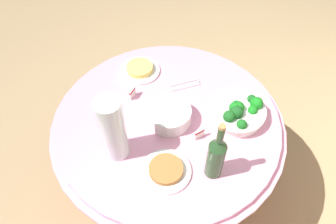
# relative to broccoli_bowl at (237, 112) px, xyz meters

# --- Properties ---
(ground_plane) EXTENTS (6.00, 6.00, 0.00)m
(ground_plane) POSITION_rel_broccoli_bowl_xyz_m (0.17, -0.29, -0.78)
(ground_plane) COLOR tan
(buffet_table) EXTENTS (1.16, 1.16, 0.74)m
(buffet_table) POSITION_rel_broccoli_bowl_xyz_m (0.17, -0.29, -0.41)
(buffet_table) COLOR maroon
(buffet_table) RESTS_ON ground_plane
(broccoli_bowl) EXTENTS (0.28, 0.28, 0.11)m
(broccoli_bowl) POSITION_rel_broccoli_bowl_xyz_m (0.00, 0.00, 0.00)
(broccoli_bowl) COLOR white
(broccoli_bowl) RESTS_ON buffet_table
(plate_stack) EXTENTS (0.21, 0.21, 0.08)m
(plate_stack) POSITION_rel_broccoli_bowl_xyz_m (0.18, -0.28, -0.00)
(plate_stack) COLOR white
(plate_stack) RESTS_ON buffet_table
(wine_bottle) EXTENTS (0.07, 0.07, 0.34)m
(wine_bottle) POSITION_rel_broccoli_bowl_xyz_m (0.33, 0.02, 0.08)
(wine_bottle) COLOR #264825
(wine_bottle) RESTS_ON buffet_table
(decorative_fruit_vase) EXTENTS (0.11, 0.11, 0.34)m
(decorative_fruit_vase) POSITION_rel_broccoli_bowl_xyz_m (0.44, -0.40, 0.10)
(decorative_fruit_vase) COLOR silver
(decorative_fruit_vase) RESTS_ON buffet_table
(serving_tongs) EXTENTS (0.15, 0.14, 0.01)m
(serving_tongs) POSITION_rel_broccoli_bowl_xyz_m (-0.08, -0.31, -0.04)
(serving_tongs) COLOR silver
(serving_tongs) RESTS_ON buffet_table
(food_plate_peanuts) EXTENTS (0.22, 0.22, 0.04)m
(food_plate_peanuts) POSITION_rel_broccoli_bowl_xyz_m (0.43, -0.16, -0.03)
(food_plate_peanuts) COLOR white
(food_plate_peanuts) RESTS_ON buffet_table
(food_plate_noodles) EXTENTS (0.22, 0.22, 0.04)m
(food_plate_noodles) POSITION_rel_broccoli_bowl_xyz_m (-0.05, -0.59, -0.03)
(food_plate_noodles) COLOR white
(food_plate_noodles) RESTS_ON buffet_table
(label_placard_front) EXTENTS (0.05, 0.03, 0.05)m
(label_placard_front) POSITION_rel_broccoli_bowl_xyz_m (0.20, -0.11, -0.01)
(label_placard_front) COLOR white
(label_placard_front) RESTS_ON buffet_table
(label_placard_mid) EXTENTS (0.05, 0.01, 0.05)m
(label_placard_mid) POSITION_rel_broccoli_bowl_xyz_m (0.13, -0.52, -0.01)
(label_placard_mid) COLOR white
(label_placard_mid) RESTS_ON buffet_table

